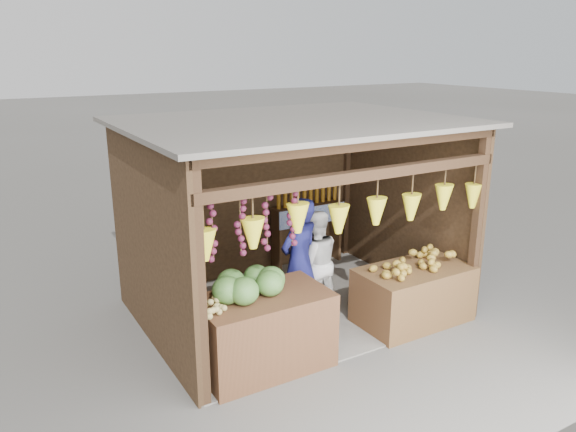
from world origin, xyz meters
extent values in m
plane|color=#514F49|center=(0.00, 0.00, 0.00)|extent=(80.00, 80.00, 0.00)
cube|color=slate|center=(0.00, 0.00, 0.01)|extent=(4.00, 3.00, 0.02)
cube|color=black|center=(0.00, 1.50, 1.30)|extent=(4.00, 0.06, 2.60)
cube|color=black|center=(-2.00, 0.00, 1.30)|extent=(0.06, 3.00, 2.60)
cube|color=black|center=(2.00, 0.00, 1.30)|extent=(0.06, 3.00, 2.60)
cube|color=#605B54|center=(0.00, 0.00, 2.63)|extent=(4.30, 3.30, 0.06)
cube|color=black|center=(-1.94, -1.44, 1.30)|extent=(0.11, 0.11, 2.60)
cube|color=black|center=(1.94, -1.44, 1.30)|extent=(0.11, 0.11, 2.60)
cube|color=black|center=(-1.94, 1.44, 1.30)|extent=(0.11, 0.11, 2.60)
cube|color=black|center=(1.94, 1.44, 1.30)|extent=(0.11, 0.11, 2.60)
cube|color=black|center=(0.00, -1.44, 2.20)|extent=(4.00, 0.12, 0.12)
cube|color=black|center=(0.00, -1.44, 2.54)|extent=(4.00, 0.12, 0.12)
cube|color=#382314|center=(1.05, 1.30, 1.05)|extent=(1.25, 0.30, 0.05)
cube|color=#382314|center=(0.47, 1.30, 0.53)|extent=(0.05, 0.28, 1.05)
cube|color=#382314|center=(1.64, 1.30, 0.53)|extent=(0.05, 0.28, 1.05)
cube|color=blue|center=(1.05, 1.14, 0.92)|extent=(1.25, 0.02, 0.30)
cube|color=#482B18|center=(-1.07, -1.12, 0.44)|extent=(1.50, 0.85, 0.89)
cube|color=#52321B|center=(1.19, -1.13, 0.38)|extent=(1.51, 0.85, 0.76)
cube|color=black|center=(-1.68, 0.08, 0.16)|extent=(0.33, 0.33, 0.31)
imported|color=#161752|center=(-0.15, -0.40, 0.86)|extent=(0.72, 0.57, 1.73)
imported|color=silver|center=(0.21, -0.22, 0.73)|extent=(0.82, 0.70, 1.46)
imported|color=brown|center=(-1.68, 0.08, 0.80)|extent=(0.49, 0.33, 0.99)
camera|label=1|loc=(-3.74, -6.20, 3.53)|focal=35.00mm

